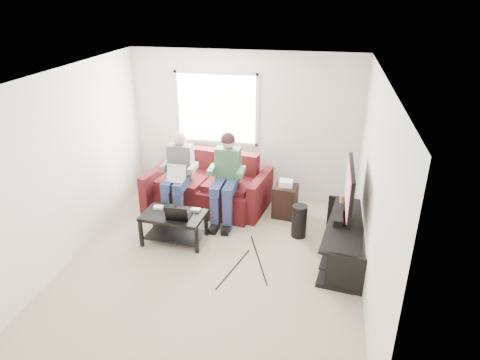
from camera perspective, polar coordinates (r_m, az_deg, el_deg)
name	(u,v)px	position (r m, az deg, el deg)	size (l,w,h in m)	color
floor	(214,262)	(6.12, -3.47, -10.88)	(4.50, 4.50, 0.00)	tan
ceiling	(208,75)	(5.09, -4.23, 13.78)	(4.50, 4.50, 0.00)	white
wall_back	(245,126)	(7.53, 0.65, 7.15)	(4.50, 4.50, 0.00)	silver
wall_front	(140,289)	(3.66, -13.24, -13.92)	(4.50, 4.50, 0.00)	silver
wall_left	(70,166)	(6.28, -21.73, 1.76)	(4.50, 4.50, 0.00)	silver
wall_right	(373,191)	(5.35, 17.36, -1.46)	(4.50, 4.50, 0.00)	silver
window	(217,108)	(7.54, -3.15, 9.50)	(1.48, 0.04, 1.28)	white
sofa	(209,188)	(7.43, -4.20, -1.12)	(2.14, 1.21, 0.93)	#4F1315
person_left	(178,172)	(7.05, -8.24, 1.07)	(0.40, 0.71, 1.39)	navy
person_right	(226,172)	(6.83, -1.87, 1.09)	(0.40, 0.71, 1.44)	navy
laptop_silver	(175,176)	(6.91, -8.67, 0.47)	(0.32, 0.22, 0.24)	silver
coffee_table	(174,221)	(6.49, -8.81, -5.43)	(0.95, 0.62, 0.46)	black
laptop_black	(179,210)	(6.27, -8.16, -4.00)	(0.34, 0.24, 0.24)	black
controller_a	(158,207)	(6.61, -10.83, -3.59)	(0.14, 0.09, 0.04)	silver
controller_b	(171,207)	(6.60, -9.18, -3.52)	(0.14, 0.09, 0.04)	black
controller_c	(196,210)	(6.45, -5.93, -4.00)	(0.14, 0.09, 0.04)	gray
tv_stand	(344,242)	(6.27, 13.71, -8.02)	(0.72, 1.71, 0.55)	black
tv	(349,190)	(6.00, 14.38, -1.33)	(0.12, 1.10, 0.81)	black
soundbar	(338,216)	(6.17, 12.90, -4.67)	(0.12, 0.50, 0.10)	black
drink_cup	(342,199)	(6.64, 13.49, -2.46)	(0.08, 0.08, 0.12)	#AE7A4B
console_white	(345,253)	(5.89, 13.85, -9.46)	(0.30, 0.22, 0.06)	silver
console_grey	(344,226)	(6.48, 13.73, -5.99)	(0.34, 0.26, 0.08)	gray
console_black	(345,239)	(6.19, 13.79, -7.64)	(0.38, 0.30, 0.07)	black
subwoofer	(299,221)	(6.63, 7.90, -5.45)	(0.23, 0.23, 0.52)	black
keyboard_floor	(326,275)	(5.96, 11.42, -12.34)	(0.16, 0.47, 0.03)	black
end_table	(285,200)	(7.16, 6.03, -2.68)	(0.37, 0.37, 0.65)	black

